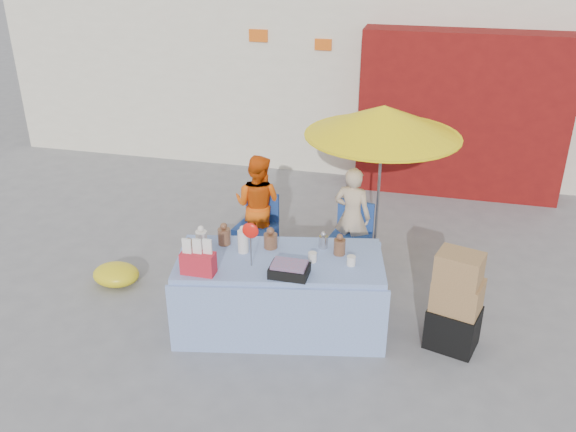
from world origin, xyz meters
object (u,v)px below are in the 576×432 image
(vendor_beige, at_px, (352,216))
(umbrella, at_px, (383,121))
(box_stack, at_px, (456,305))
(market_table, at_px, (279,292))
(vendor_orange, at_px, (258,205))
(chair_right, at_px, (349,249))
(chair_left, at_px, (256,238))

(vendor_beige, bearing_deg, umbrella, -143.51)
(box_stack, bearing_deg, market_table, -177.35)
(vendor_orange, xyz_separation_m, umbrella, (1.55, 0.15, 1.20))
(chair_right, bearing_deg, market_table, -100.76)
(vendor_beige, bearing_deg, chair_left, 16.08)
(umbrella, bearing_deg, chair_right, -136.26)
(vendor_beige, relative_size, box_stack, 1.19)
(vendor_beige, bearing_deg, box_stack, 140.71)
(market_table, xyz_separation_m, umbrella, (0.85, 1.74, 1.45))
(umbrella, bearing_deg, box_stack, -58.90)
(box_stack, bearing_deg, umbrella, 121.10)
(vendor_beige, bearing_deg, chair_right, 101.09)
(umbrella, bearing_deg, vendor_beige, -153.43)
(chair_left, xyz_separation_m, chair_right, (1.25, 0.00, 0.00))
(market_table, bearing_deg, vendor_beige, 59.75)
(chair_left, distance_m, umbrella, 2.27)
(market_table, distance_m, chair_left, 1.63)
(chair_right, height_order, umbrella, umbrella)
(chair_right, xyz_separation_m, umbrella, (0.30, 0.28, 1.64))
(chair_right, height_order, box_stack, box_stack)
(vendor_beige, distance_m, umbrella, 1.27)
(market_table, height_order, vendor_orange, vendor_orange)
(vendor_orange, bearing_deg, chair_right, -176.20)
(chair_right, xyz_separation_m, vendor_orange, (-1.25, 0.13, 0.43))
(chair_left, relative_size, box_stack, 0.77)
(chair_left, bearing_deg, vendor_orange, 101.09)
(vendor_beige, height_order, umbrella, umbrella)
(vendor_orange, distance_m, box_stack, 2.96)
(box_stack, bearing_deg, vendor_orange, 149.43)
(vendor_beige, relative_size, umbrella, 0.63)
(chair_right, relative_size, vendor_orange, 0.62)
(chair_right, xyz_separation_m, vendor_beige, (-0.00, 0.13, 0.41))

